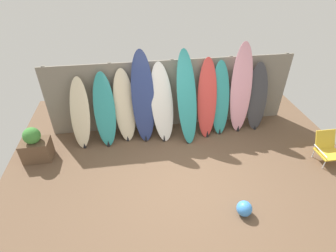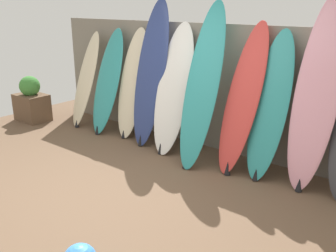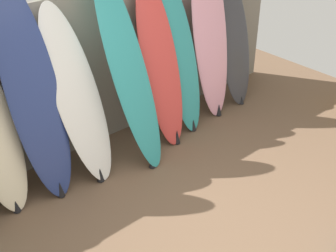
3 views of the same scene
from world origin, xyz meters
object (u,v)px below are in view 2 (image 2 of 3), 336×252
surfboard_teal_1 (108,82)px  surfboard_cream_0 (86,80)px  planter_box (31,102)px  surfboard_cream_2 (132,84)px  surfboard_white_4 (173,90)px  surfboard_pink_8 (317,95)px  surfboard_navy_3 (151,74)px  surfboard_red_6 (243,99)px  surfboard_teal_5 (202,86)px  surfboard_teal_7 (270,107)px

surfboard_teal_1 → surfboard_cream_0: bearing=179.9°
surfboard_cream_0 → planter_box: surfboard_cream_0 is taller
surfboard_cream_2 → surfboard_white_4: size_ratio=0.94×
surfboard_cream_2 → surfboard_pink_8: size_ratio=0.77×
surfboard_cream_2 → surfboard_pink_8: surfboard_pink_8 is taller
surfboard_cream_0 → surfboard_teal_1: (0.56, -0.00, 0.04)m
surfboard_teal_1 → surfboard_navy_3: bearing=2.5°
surfboard_cream_2 → surfboard_red_6: surfboard_red_6 is taller
surfboard_cream_0 → surfboard_pink_8: size_ratio=0.73×
surfboard_teal_5 → surfboard_pink_8: surfboard_pink_8 is taller
surfboard_cream_2 → surfboard_teal_7: 2.33m
surfboard_red_6 → surfboard_white_4: bearing=-179.9°
surfboard_cream_2 → surfboard_teal_5: size_ratio=0.81×
surfboard_navy_3 → surfboard_red_6: surfboard_navy_3 is taller
surfboard_teal_5 → surfboard_red_6: surfboard_teal_5 is taller
surfboard_red_6 → surfboard_pink_8: surfboard_pink_8 is taller
surfboard_white_4 → surfboard_pink_8: surfboard_pink_8 is taller
surfboard_navy_3 → surfboard_white_4: size_ratio=1.18×
surfboard_teal_5 → surfboard_teal_7: surfboard_teal_5 is taller
surfboard_teal_1 → surfboard_teal_5: size_ratio=0.80×
surfboard_teal_1 → surfboard_red_6: (2.45, 0.02, 0.09)m
surfboard_teal_1 → surfboard_pink_8: surfboard_pink_8 is taller
surfboard_red_6 → planter_box: (-3.98, -0.51, -0.57)m
surfboard_cream_0 → surfboard_pink_8: 3.88m
surfboard_navy_3 → surfboard_white_4: bearing=-3.0°
surfboard_white_4 → surfboard_teal_5: size_ratio=0.86×
surfboard_cream_0 → planter_box: 1.18m
surfboard_teal_5 → surfboard_pink_8: 1.40m
surfboard_teal_5 → surfboard_teal_1: bearing=177.0°
surfboard_cream_2 → surfboard_navy_3: surfboard_navy_3 is taller
surfboard_teal_1 → surfboard_red_6: bearing=0.4°
planter_box → surfboard_cream_0: bearing=26.7°
surfboard_teal_1 → surfboard_teal_7: bearing=0.9°
surfboard_teal_1 → surfboard_pink_8: size_ratio=0.77×
surfboard_teal_1 → surfboard_white_4: 1.35m
planter_box → surfboard_red_6: bearing=7.3°
surfboard_navy_3 → surfboard_teal_5: (1.01, -0.14, -0.01)m
surfboard_navy_3 → surfboard_white_4: surfboard_navy_3 is taller
surfboard_white_4 → surfboard_pink_8: 1.97m
surfboard_cream_2 → surfboard_red_6: (1.98, -0.08, 0.08)m
surfboard_white_4 → surfboard_teal_7: bearing=1.1°
surfboard_cream_0 → surfboard_teal_5: 2.49m
surfboard_cream_0 → surfboard_red_6: (3.01, 0.02, 0.13)m
surfboard_pink_8 → planter_box: 4.93m
surfboard_navy_3 → planter_box: surfboard_navy_3 is taller
surfboard_cream_0 → surfboard_white_4: (1.91, 0.01, 0.10)m
surfboard_white_4 → planter_box: surfboard_white_4 is taller
surfboard_cream_0 → surfboard_pink_8: surfboard_pink_8 is taller
surfboard_teal_5 → planter_box: surfboard_teal_5 is taller
surfboard_white_4 → surfboard_pink_8: bearing=1.9°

